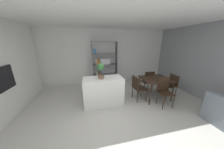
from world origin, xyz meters
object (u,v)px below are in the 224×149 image
at_px(dining_chair_far, 148,80).
at_px(kitchen_island, 103,91).
at_px(dining_table, 156,81).
at_px(dining_chair_window_side, 171,83).
at_px(dining_chair_near, 164,89).
at_px(open_bookshelf, 104,63).
at_px(dining_chair_island_side, 138,86).
at_px(potted_plant_on_island, 101,69).
at_px(built_in_oven, 5,78).

bearing_deg(dining_chair_far, kitchen_island, 15.49).
distance_m(dining_table, dining_chair_window_side, 0.73).
distance_m(dining_chair_far, dining_chair_near, 0.97).
relative_size(open_bookshelf, dining_chair_island_side, 2.32).
xyz_separation_m(dining_chair_near, dining_chair_island_side, (-0.72, 0.48, -0.03)).
distance_m(dining_chair_window_side, dining_chair_island_side, 1.43).
relative_size(potted_plant_on_island, dining_chair_far, 0.54).
xyz_separation_m(dining_chair_far, dining_chair_window_side, (0.72, -0.48, -0.02)).
bearing_deg(open_bookshelf, dining_chair_window_side, -36.02).
bearing_deg(dining_chair_window_side, open_bookshelf, -123.91).
bearing_deg(dining_chair_island_side, potted_plant_on_island, 86.61).
height_order(dining_table, dining_chair_far, dining_chair_far).
height_order(potted_plant_on_island, dining_chair_far, potted_plant_on_island).
distance_m(open_bookshelf, dining_chair_window_side, 3.03).
height_order(kitchen_island, dining_chair_near, dining_chair_near).
bearing_deg(dining_table, dining_chair_window_side, -0.27).
distance_m(kitchen_island, dining_chair_window_side, 2.68).
bearing_deg(dining_chair_near, open_bookshelf, 130.27).
xyz_separation_m(kitchen_island, potted_plant_on_island, (-0.07, -0.04, 0.78)).
bearing_deg(dining_chair_island_side, kitchen_island, 84.86).
relative_size(kitchen_island, potted_plant_on_island, 2.60).
xyz_separation_m(kitchen_island, dining_chair_window_side, (2.67, -0.06, 0.06)).
distance_m(kitchen_island, dining_table, 1.98).
xyz_separation_m(potted_plant_on_island, dining_chair_far, (2.02, 0.46, -0.70)).
bearing_deg(dining_chair_far, dining_chair_near, 93.78).
bearing_deg(dining_chair_far, open_bookshelf, -33.68).
relative_size(built_in_oven, dining_chair_near, 0.64).
relative_size(built_in_oven, kitchen_island, 0.47).
distance_m(open_bookshelf, dining_chair_near, 2.85).
distance_m(dining_chair_far, dining_chair_island_side, 0.86).
xyz_separation_m(dining_chair_window_side, dining_chair_island_side, (-1.43, -0.00, 0.01)).
bearing_deg(dining_chair_far, built_in_oven, 9.94).
bearing_deg(potted_plant_on_island, dining_chair_near, -13.85).
height_order(open_bookshelf, dining_table, open_bookshelf).
distance_m(kitchen_island, open_bookshelf, 1.82).
bearing_deg(open_bookshelf, kitchen_island, -99.12).
height_order(potted_plant_on_island, open_bookshelf, open_bookshelf).
distance_m(kitchen_island, dining_chair_island_side, 1.25).
relative_size(built_in_oven, open_bookshelf, 0.29).
bearing_deg(dining_chair_near, built_in_oven, 177.60).
distance_m(built_in_oven, dining_chair_window_side, 5.28).
distance_m(open_bookshelf, dining_table, 2.46).
bearing_deg(dining_table, dining_chair_near, -89.40).
relative_size(open_bookshelf, dining_chair_far, 2.26).
xyz_separation_m(built_in_oven, dining_chair_near, (4.53, -0.43, -0.60)).
bearing_deg(dining_chair_window_side, dining_chair_far, -121.93).
bearing_deg(potted_plant_on_island, open_bookshelf, 78.89).
bearing_deg(built_in_oven, dining_chair_island_side, 0.79).
height_order(dining_chair_far, dining_chair_window_side, dining_chair_far).
distance_m(kitchen_island, potted_plant_on_island, 0.78).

